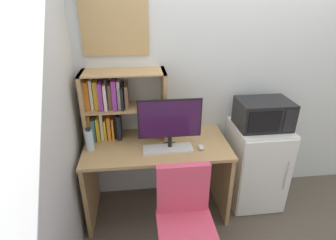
% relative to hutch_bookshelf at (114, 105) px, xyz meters
% --- Properties ---
extents(wall_back, '(6.40, 0.04, 2.60)m').
position_rel_hutch_bookshelf_xyz_m(wall_back, '(1.67, 0.15, 0.21)').
color(wall_back, silver).
rests_on(wall_back, ground_plane).
extents(desk, '(1.30, 0.66, 0.77)m').
position_rel_hutch_bookshelf_xyz_m(desk, '(0.37, -0.20, -0.56)').
color(desk, tan).
rests_on(desk, ground_plane).
extents(hutch_bookshelf, '(0.74, 0.29, 0.63)m').
position_rel_hutch_bookshelf_xyz_m(hutch_bookshelf, '(0.00, 0.00, 0.00)').
color(hutch_bookshelf, tan).
rests_on(hutch_bookshelf, desk).
extents(monitor, '(0.54, 0.18, 0.46)m').
position_rel_hutch_bookshelf_xyz_m(monitor, '(0.48, -0.29, -0.06)').
color(monitor, black).
rests_on(monitor, desk).
extents(keyboard, '(0.43, 0.15, 0.02)m').
position_rel_hutch_bookshelf_xyz_m(keyboard, '(0.46, -0.31, -0.31)').
color(keyboard, silver).
rests_on(keyboard, desk).
extents(computer_mouse, '(0.06, 0.08, 0.03)m').
position_rel_hutch_bookshelf_xyz_m(computer_mouse, '(0.75, -0.33, -0.31)').
color(computer_mouse, silver).
rests_on(computer_mouse, desk).
extents(water_bottle, '(0.07, 0.07, 0.21)m').
position_rel_hutch_bookshelf_xyz_m(water_bottle, '(-0.21, -0.23, -0.23)').
color(water_bottle, silver).
rests_on(water_bottle, desk).
extents(mini_fridge, '(0.51, 0.54, 0.86)m').
position_rel_hutch_bookshelf_xyz_m(mini_fridge, '(1.38, -0.14, -0.66)').
color(mini_fridge, white).
rests_on(mini_fridge, ground_plane).
extents(microwave, '(0.48, 0.35, 0.26)m').
position_rel_hutch_bookshelf_xyz_m(microwave, '(1.38, -0.14, -0.10)').
color(microwave, black).
rests_on(microwave, mini_fridge).
extents(desk_chair, '(0.48, 0.48, 0.89)m').
position_rel_hutch_bookshelf_xyz_m(desk_chair, '(0.53, -0.86, -0.70)').
color(desk_chair, black).
rests_on(desk_chair, ground_plane).
extents(wall_corkboard, '(0.57, 0.02, 0.51)m').
position_rel_hutch_bookshelf_xyz_m(wall_corkboard, '(0.06, 0.12, 0.68)').
color(wall_corkboard, tan).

